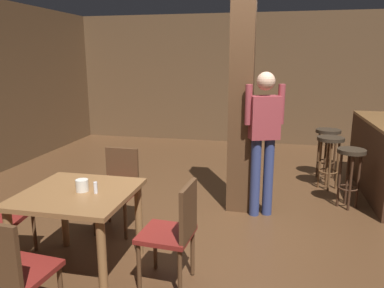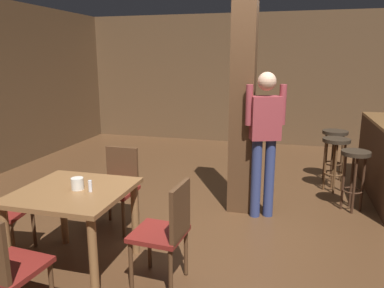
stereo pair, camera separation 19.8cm
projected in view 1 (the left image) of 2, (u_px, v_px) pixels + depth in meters
ground_plane at (226, 228)px, 4.22m from camera, size 10.80×10.80×0.00m
wall_back at (254, 80)px, 8.19m from camera, size 8.00×0.10×2.80m
pillar at (241, 98)px, 4.47m from camera, size 0.28×0.28×2.80m
dining_table at (79, 205)px, 3.23m from camera, size 0.93×0.93×0.76m
chair_south at (11, 271)px, 2.46m from camera, size 0.45×0.45×0.89m
chair_east at (175, 229)px, 3.06m from camera, size 0.45×0.45×0.89m
chair_north at (119, 185)px, 4.11m from camera, size 0.43×0.43×0.89m
napkin_cup at (82, 185)px, 3.19m from camera, size 0.11×0.11×0.10m
salt_shaker at (96, 188)px, 3.14m from camera, size 0.03×0.03×0.10m
standing_person at (264, 134)px, 4.36m from camera, size 0.47×0.31×1.72m
bar_counter at (379, 157)px, 5.19m from camera, size 0.56×2.13×1.02m
bar_stool_near at (350, 164)px, 4.68m from camera, size 0.34×0.34×0.77m
bar_stool_mid at (330, 150)px, 5.37m from camera, size 0.38×0.38×0.77m
bar_stool_far at (327, 141)px, 5.84m from camera, size 0.38×0.38×0.78m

